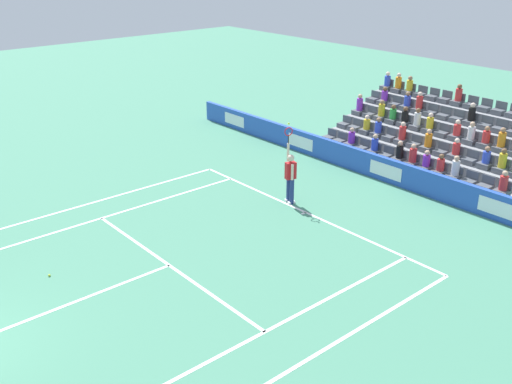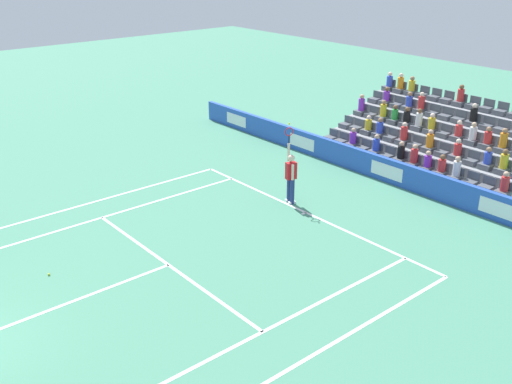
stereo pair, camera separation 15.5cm
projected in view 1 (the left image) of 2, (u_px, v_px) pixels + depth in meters
line_baseline at (306, 212)px, 20.11m from camera, size 10.97×0.10×0.01m
line_service at (169, 265)px, 16.82m from camera, size 8.23×0.10×0.01m
line_centre_service at (62, 307)px, 14.90m from camera, size 0.10×6.40×0.01m
line_singles_sideline_left at (89, 222)px, 19.42m from camera, size 0.10×11.89×0.01m
line_singles_sideline_right at (250, 340)px, 13.67m from camera, size 0.10×11.89×0.01m
line_doubles_sideline_left at (71, 209)px, 20.38m from camera, size 0.10×11.89×0.01m
line_doubles_sideline_right at (291, 370)px, 12.71m from camera, size 0.10×11.89×0.01m
line_centre_mark at (304, 213)px, 20.05m from camera, size 0.10×0.20×0.01m
sponsor_barrier at (387, 170)px, 22.56m from camera, size 23.01×0.22×0.93m
tennis_player at (290, 176)px, 20.53m from camera, size 0.51×0.42×2.85m
stadium_stand at (441, 142)px, 24.55m from camera, size 8.68×4.75×3.01m
loose_tennis_ball at (49, 275)px, 16.25m from camera, size 0.07×0.07×0.07m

